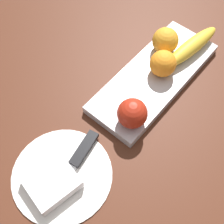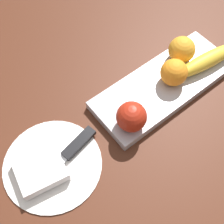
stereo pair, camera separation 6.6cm
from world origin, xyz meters
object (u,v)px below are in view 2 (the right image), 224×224
(fruit_tray, at_px, (164,85))
(orange_near_banana, at_px, (182,50))
(folded_napkin, at_px, (40,169))
(apple, at_px, (131,117))
(orange_near_apple, at_px, (173,71))
(banana, at_px, (208,60))
(dinner_plate, at_px, (52,164))
(knife, at_px, (74,148))

(fruit_tray, bearing_deg, orange_near_banana, -159.11)
(orange_near_banana, relative_size, folded_napkin, 0.68)
(apple, relative_size, orange_near_banana, 1.02)
(orange_near_apple, bearing_deg, banana, 167.41)
(fruit_tray, height_order, orange_near_apple, orange_near_apple)
(dinner_plate, xyz_separation_m, folded_napkin, (0.03, 0.00, 0.02))
(orange_near_banana, bearing_deg, orange_near_apple, 28.10)
(banana, xyz_separation_m, dinner_plate, (0.46, -0.03, -0.04))
(apple, height_order, banana, apple)
(orange_near_banana, bearing_deg, apple, 17.18)
(fruit_tray, xyz_separation_m, banana, (-0.12, 0.03, 0.03))
(banana, distance_m, knife, 0.40)
(apple, xyz_separation_m, knife, (0.13, -0.04, -0.05))
(apple, bearing_deg, knife, -15.41)
(fruit_tray, height_order, apple, apple)
(orange_near_apple, xyz_separation_m, dinner_plate, (0.35, -0.00, -0.05))
(dinner_plate, distance_m, knife, 0.06)
(apple, distance_m, orange_near_apple, 0.16)
(fruit_tray, relative_size, orange_near_banana, 5.58)
(banana, height_order, knife, banana)
(banana, distance_m, orange_near_banana, 0.07)
(fruit_tray, bearing_deg, dinner_plate, 0.00)
(orange_near_banana, bearing_deg, knife, 5.24)
(knife, bearing_deg, fruit_tray, 169.14)
(folded_napkin, relative_size, knife, 0.55)
(orange_near_apple, height_order, dinner_plate, orange_near_apple)
(banana, distance_m, orange_near_apple, 0.11)
(banana, relative_size, dinner_plate, 0.91)
(knife, bearing_deg, orange_near_banana, 174.08)
(fruit_tray, bearing_deg, banana, 167.53)
(fruit_tray, bearing_deg, apple, 14.97)
(orange_near_apple, xyz_separation_m, folded_napkin, (0.38, -0.00, -0.04))
(folded_napkin, height_order, knife, folded_napkin)
(apple, distance_m, orange_near_banana, 0.24)
(dinner_plate, distance_m, folded_napkin, 0.03)
(fruit_tray, distance_m, knife, 0.28)
(orange_near_apple, height_order, knife, orange_near_apple)
(orange_near_apple, relative_size, orange_near_banana, 0.98)
(banana, distance_m, dinner_plate, 0.46)
(folded_napkin, bearing_deg, apple, 170.08)
(banana, relative_size, orange_near_banana, 2.91)
(banana, bearing_deg, apple, 9.61)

